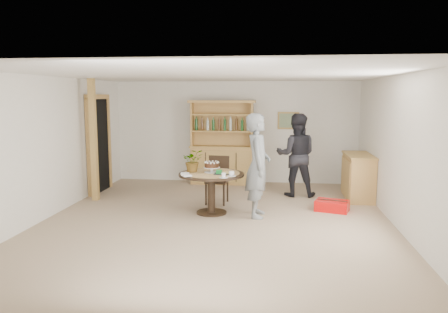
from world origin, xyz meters
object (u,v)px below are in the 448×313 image
(sideboard, at_px, (358,176))
(dining_chair, at_px, (218,177))
(hutch, at_px, (222,156))
(teen_boy, at_px, (258,166))
(dining_table, at_px, (211,181))
(red_suitcase, at_px, (332,206))
(adult_person, at_px, (296,155))

(sideboard, height_order, dining_chair, dining_chair)
(hutch, xyz_separation_m, sideboard, (3.04, -1.24, -0.22))
(dining_chair, distance_m, teen_boy, 1.31)
(dining_table, relative_size, red_suitcase, 1.73)
(adult_person, relative_size, red_suitcase, 2.57)
(dining_chair, height_order, adult_person, adult_person)
(dining_table, bearing_deg, hutch, 92.98)
(red_suitcase, bearing_deg, dining_table, -151.55)
(dining_table, height_order, dining_chair, dining_chair)
(hutch, xyz_separation_m, dining_chair, (0.15, -1.94, -0.15))
(teen_boy, relative_size, red_suitcase, 2.67)
(hutch, height_order, sideboard, hutch)
(teen_boy, height_order, adult_person, teen_boy)
(dining_table, bearing_deg, red_suitcase, 10.93)
(hutch, height_order, dining_chair, hutch)
(hutch, bearing_deg, dining_chair, -85.52)
(teen_boy, distance_m, adult_person, 1.88)
(teen_boy, relative_size, adult_person, 1.04)
(dining_table, xyz_separation_m, teen_boy, (0.85, -0.10, 0.32))
(hutch, relative_size, red_suitcase, 2.95)
(dining_table, distance_m, adult_person, 2.30)
(dining_table, distance_m, teen_boy, 0.91)
(dining_chair, height_order, teen_boy, teen_boy)
(dining_chair, bearing_deg, teen_boy, -42.31)
(dining_chair, relative_size, red_suitcase, 1.36)
(dining_table, xyz_separation_m, dining_chair, (0.01, 0.83, -0.07))
(dining_table, height_order, red_suitcase, dining_table)
(hutch, distance_m, dining_chair, 1.95)
(dining_table, distance_m, dining_chair, 0.83)
(dining_table, xyz_separation_m, red_suitcase, (2.24, 0.43, -0.50))
(dining_chair, relative_size, adult_person, 0.53)
(red_suitcase, bearing_deg, sideboard, 76.48)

